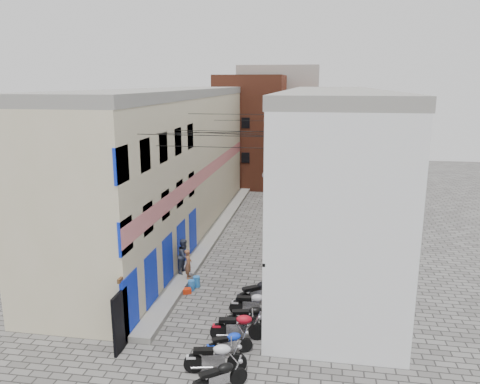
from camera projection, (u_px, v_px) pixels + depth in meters
The scene contains 21 objects.
ground at pixel (193, 349), 16.88m from camera, with size 90.00×90.00×0.00m, color #555350.
plinth at pixel (215, 232), 29.66m from camera, with size 0.90×26.00×0.25m, color gray.
building_left at pixel (168, 163), 29.08m from camera, with size 5.10×27.00×9.00m.
building_right at pixel (331, 167), 27.51m from camera, with size 5.94×26.00×9.00m.
building_far_brick_left at pixel (251, 131), 42.93m from camera, with size 6.00×6.00×10.00m, color brown.
building_far_brick_right at pixel (306, 140), 44.27m from camera, with size 5.00×6.00×8.00m, color brown.
building_far_concrete at pixel (278, 121), 48.25m from camera, with size 8.00×5.00×11.00m, color gray.
far_shopfront at pixel (268, 178), 40.79m from camera, with size 2.00×0.30×2.40m, color black.
overhead_wires at pixel (231, 130), 22.58m from camera, with size 5.80×13.02×1.32m.
motorcycle_a at pixel (220, 375), 14.47m from camera, with size 0.60×1.91×1.10m, color black, non-canonical shape.
motorcycle_b at pixel (215, 356), 15.41m from camera, with size 0.66×2.10×1.22m, color silver, non-canonical shape.
motorcycle_c at pixel (229, 342), 16.41m from camera, with size 0.55×1.73×1.00m, color #0D33CF, non-canonical shape.
motorcycle_d at pixel (238, 325), 17.36m from camera, with size 0.66×2.10×1.22m, color #B30C1D, non-canonical shape.
motorcycle_e at pixel (250, 316), 18.09m from camera, with size 0.63×2.00×1.16m, color black, non-canonical shape.
motorcycle_f at pixel (253, 302), 19.23m from camera, with size 0.61×1.95×1.13m, color #B0AFB4, non-canonical shape.
motorcycle_g at pixel (259, 291), 20.14m from camera, with size 0.69×2.17×1.26m, color black, non-canonical shape.
person_a at pixel (188, 264), 22.25m from camera, with size 0.52×0.34×1.43m, color brown.
person_b at pixel (184, 256), 22.89m from camera, with size 0.83×0.65×1.71m, color #2F3647.
water_jug_near at pixel (191, 285), 21.60m from camera, with size 0.31×0.31×0.48m, color blue.
water_jug_far at pixel (196, 282), 21.98m from camera, with size 0.32×0.32×0.50m, color blue.
red_crate at pixel (187, 291), 21.30m from camera, with size 0.38×0.28×0.24m, color red.
Camera 1 is at (4.21, -14.63, 9.41)m, focal length 35.00 mm.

